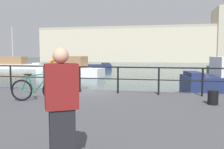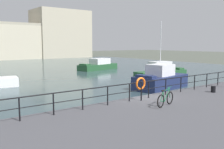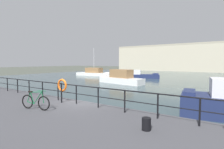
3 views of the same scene
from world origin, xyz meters
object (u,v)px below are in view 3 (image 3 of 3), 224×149
Objects in this scene: moored_small_launch at (95,73)px; parked_bicycle at (35,102)px; life_ring_stand at (62,86)px; mooring_bollard at (146,124)px; moored_green_narrowboat at (136,75)px; moored_red_daysailer at (121,78)px.

moored_small_launch is 5.83× the size of parked_bicycle.
life_ring_stand is (-0.13, 1.81, 0.59)m from parked_bicycle.
moored_small_launch reaches higher than life_ring_stand.
mooring_bollard is (5.68, 0.59, -0.17)m from parked_bicycle.
life_ring_stand is (20.17, -27.30, 1.26)m from moored_small_launch.
moored_green_narrowboat is 6.86× the size of life_ring_stand.
moored_small_launch is at bearing 126.46° from life_ring_stand.
parked_bicycle is 1.24× the size of life_ring_stand.
moored_small_launch is 7.25× the size of life_ring_stand.
parked_bicycle is 1.91m from life_ring_stand.
moored_green_narrowboat is 32.01m from mooring_bollard.
mooring_bollard is (25.99, -28.52, 0.50)m from moored_small_launch.
life_ring_stand is at bearing -95.31° from moored_green_narrowboat.
moored_small_launch is at bearing 157.41° from moored_green_narrowboat.
life_ring_stand reaches higher than parked_bicycle.
moored_small_launch is (-11.54, -0.05, 0.11)m from moored_green_narrowboat.
moored_small_launch reaches higher than mooring_bollard.
life_ring_stand is at bearing 119.92° from moored_red_daysailer.
moored_green_narrowboat is 30.45m from parked_bicycle.
parked_bicycle is 5.72m from mooring_bollard.
mooring_bollard is at bearing -86.00° from moored_green_narrowboat.
moored_red_daysailer is 19.86m from parked_bicycle.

